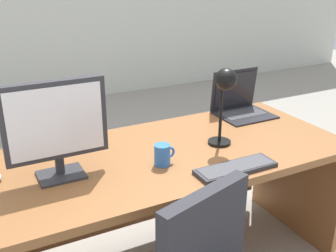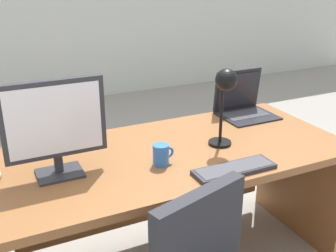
# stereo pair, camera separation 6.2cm
# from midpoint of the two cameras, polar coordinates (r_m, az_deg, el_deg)

# --- Properties ---
(ground) EXTENTS (12.00, 12.00, 0.00)m
(ground) POSITION_cam_midpoint_polar(r_m,az_deg,el_deg) (3.64, -11.13, -5.06)
(ground) COLOR gray
(desk) EXTENTS (1.81, 0.83, 0.74)m
(desk) POSITION_cam_midpoint_polar(r_m,az_deg,el_deg) (2.18, -0.90, -7.72)
(desk) COLOR brown
(desk) RESTS_ON ground
(monitor) EXTENTS (0.44, 0.16, 0.44)m
(monitor) POSITION_cam_midpoint_polar(r_m,az_deg,el_deg) (1.78, -16.48, 0.19)
(monitor) COLOR #2D2D33
(monitor) RESTS_ON desk
(laptop) EXTENTS (0.33, 0.28, 0.27)m
(laptop) POSITION_cam_midpoint_polar(r_m,az_deg,el_deg) (2.59, 9.21, 3.60)
(laptop) COLOR black
(laptop) RESTS_ON desk
(keyboard) EXTENTS (0.39, 0.12, 0.02)m
(keyboard) POSITION_cam_midpoint_polar(r_m,az_deg,el_deg) (1.88, 8.58, -5.87)
(keyboard) COLOR #2D2D33
(keyboard) RESTS_ON desk
(desk_lamp) EXTENTS (0.12, 0.14, 0.41)m
(desk_lamp) POSITION_cam_midpoint_polar(r_m,az_deg,el_deg) (2.03, 7.13, 5.07)
(desk_lamp) COLOR black
(desk_lamp) RESTS_ON desk
(coffee_mug) EXTENTS (0.10, 0.08, 0.10)m
(coffee_mug) POSITION_cam_midpoint_polar(r_m,az_deg,el_deg) (1.89, -1.70, -4.07)
(coffee_mug) COLOR blue
(coffee_mug) RESTS_ON desk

